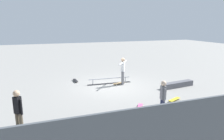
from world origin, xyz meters
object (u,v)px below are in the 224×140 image
object	(u,v)px
bystander_grey_shirt	(163,97)
grind_rail	(109,81)
loose_skateboard_pink	(140,107)
loose_skateboard_yellow	(174,99)
skate_ledge	(177,85)
skateboard_main	(119,83)
loose_skateboard_black	(75,80)
bystander_black_shirt	(18,110)
skater_main	(123,69)

from	to	relation	value
bystander_grey_shirt	grind_rail	bearing A→B (deg)	12.46
loose_skateboard_pink	loose_skateboard_yellow	distance (m)	2.09
skate_ledge	skateboard_main	xyz separation A→B (m)	(3.14, -1.73, -0.09)
skate_ledge	loose_skateboard_yellow	size ratio (longest dim) A/B	2.70
skate_ledge	bystander_grey_shirt	distance (m)	4.54
skate_ledge	skateboard_main	world-z (taller)	skate_ledge
loose_skateboard_yellow	loose_skateboard_black	size ratio (longest dim) A/B	1.00
loose_skateboard_pink	loose_skateboard_black	distance (m)	5.76
bystander_black_shirt	loose_skateboard_yellow	bearing A→B (deg)	-134.25
bystander_grey_shirt	loose_skateboard_yellow	size ratio (longest dim) A/B	1.91
grind_rail	loose_skateboard_yellow	bearing A→B (deg)	121.43
bystander_grey_shirt	skateboard_main	bearing A→B (deg)	6.91
bystander_black_shirt	bystander_grey_shirt	bearing A→B (deg)	-146.63
grind_rail	skater_main	distance (m)	1.21
skater_main	skateboard_main	size ratio (longest dim) A/B	2.08
skate_ledge	grind_rail	bearing A→B (deg)	-29.64
loose_skateboard_pink	loose_skateboard_yellow	world-z (taller)	same
skateboard_main	loose_skateboard_pink	xyz separation A→B (m)	(0.47, 3.84, 0.00)
grind_rail	bystander_black_shirt	world-z (taller)	bystander_black_shirt
skate_ledge	skateboard_main	bearing A→B (deg)	-28.82
skate_ledge	loose_skateboard_pink	world-z (taller)	skate_ledge
skate_ledge	loose_skateboard_yellow	world-z (taller)	skate_ledge
skateboard_main	loose_skateboard_black	size ratio (longest dim) A/B	1.02
skateboard_main	bystander_black_shirt	xyz separation A→B (m)	(5.35, 4.46, 0.84)
loose_skateboard_pink	skateboard_main	bearing A→B (deg)	-153.39
grind_rail	bystander_black_shirt	size ratio (longest dim) A/B	1.78
loose_skateboard_yellow	skate_ledge	bearing A→B (deg)	-152.87
loose_skateboard_yellow	loose_skateboard_black	xyz separation A→B (m)	(4.11, -5.09, 0.00)
skater_main	bystander_black_shirt	bearing A→B (deg)	167.77
grind_rail	loose_skateboard_yellow	xyz separation A→B (m)	(-2.11, 3.89, -0.09)
grind_rail	skater_main	world-z (taller)	skater_main
grind_rail	skate_ledge	xyz separation A→B (m)	(-3.65, 2.07, 0.00)
bystander_black_shirt	loose_skateboard_black	distance (m)	6.70
skater_main	skateboard_main	world-z (taller)	skater_main
skate_ledge	skater_main	xyz separation A→B (m)	(2.93, -1.58, 0.83)
bystander_grey_shirt	loose_skateboard_yellow	bearing A→B (deg)	-42.62
grind_rail	loose_skateboard_pink	size ratio (longest dim) A/B	3.69
loose_skateboard_yellow	skater_main	bearing A→B (deg)	-90.22
bystander_black_shirt	loose_skateboard_pink	bearing A→B (deg)	-134.51
loose_skateboard_pink	skater_main	bearing A→B (deg)	-156.75
skater_main	bystander_grey_shirt	distance (m)	4.77
bystander_black_shirt	skateboard_main	bearing A→B (deg)	-101.95
bystander_black_shirt	grind_rail	bearing A→B (deg)	-96.96
skate_ledge	loose_skateboard_yellow	distance (m)	2.38
loose_skateboard_yellow	loose_skateboard_black	bearing A→B (deg)	-73.72
skater_main	bystander_black_shirt	distance (m)	7.03
grind_rail	skateboard_main	size ratio (longest dim) A/B	3.47
loose_skateboard_pink	loose_skateboard_yellow	bearing A→B (deg)	131.72
grind_rail	bystander_black_shirt	xyz separation A→B (m)	(4.84, 4.81, 0.75)
grind_rail	loose_skateboard_pink	distance (m)	4.19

